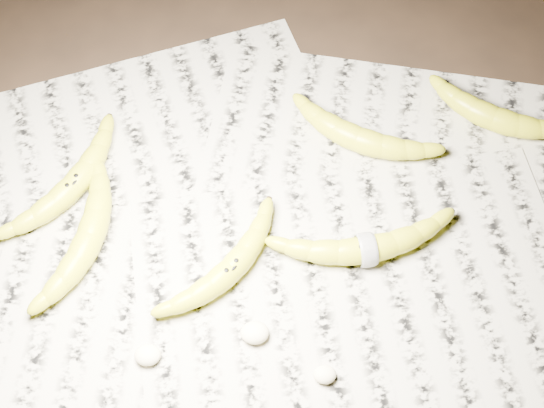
{
  "coord_description": "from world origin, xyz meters",
  "views": [
    {
      "loc": [
        -0.01,
        -0.43,
        0.88
      ],
      "look_at": [
        0.0,
        0.04,
        0.05
      ],
      "focal_mm": 50.0,
      "sensor_mm": 36.0,
      "label": 1
    }
  ],
  "objects_px": {
    "banana_center": "(230,268)",
    "banana_upper_a": "(359,138)",
    "banana_left_a": "(72,184)",
    "banana_left_b": "(89,237)",
    "banana_taped": "(366,248)",
    "banana_upper_b": "(495,117)"
  },
  "relations": [
    {
      "from": "banana_upper_b",
      "to": "banana_left_b",
      "type": "bearing_deg",
      "value": -134.61
    },
    {
      "from": "banana_upper_b",
      "to": "banana_center",
      "type": "bearing_deg",
      "value": -121.14
    },
    {
      "from": "banana_taped",
      "to": "banana_upper_b",
      "type": "bearing_deg",
      "value": 36.98
    },
    {
      "from": "banana_left_a",
      "to": "banana_center",
      "type": "height_order",
      "value": "same"
    },
    {
      "from": "banana_taped",
      "to": "banana_center",
      "type": "bearing_deg",
      "value": 179.06
    },
    {
      "from": "banana_left_a",
      "to": "banana_taped",
      "type": "bearing_deg",
      "value": -69.93
    },
    {
      "from": "banana_left_a",
      "to": "banana_center",
      "type": "xyz_separation_m",
      "value": [
        0.21,
        -0.13,
        -0.0
      ]
    },
    {
      "from": "banana_center",
      "to": "banana_upper_a",
      "type": "distance_m",
      "value": 0.26
    },
    {
      "from": "banana_center",
      "to": "banana_taped",
      "type": "height_order",
      "value": "banana_taped"
    },
    {
      "from": "banana_upper_a",
      "to": "banana_taped",
      "type": "bearing_deg",
      "value": -65.11
    },
    {
      "from": "banana_left_b",
      "to": "banana_taped",
      "type": "height_order",
      "value": "banana_left_b"
    },
    {
      "from": "banana_taped",
      "to": "banana_upper_b",
      "type": "relative_size",
      "value": 1.21
    },
    {
      "from": "banana_left_b",
      "to": "banana_taped",
      "type": "bearing_deg",
      "value": -78.11
    },
    {
      "from": "banana_left_b",
      "to": "banana_upper_b",
      "type": "distance_m",
      "value": 0.58
    },
    {
      "from": "banana_center",
      "to": "banana_upper_a",
      "type": "bearing_deg",
      "value": 0.66
    },
    {
      "from": "banana_center",
      "to": "banana_upper_b",
      "type": "distance_m",
      "value": 0.43
    },
    {
      "from": "banana_left_a",
      "to": "banana_center",
      "type": "relative_size",
      "value": 1.08
    },
    {
      "from": "banana_taped",
      "to": "banana_upper_b",
      "type": "height_order",
      "value": "same"
    },
    {
      "from": "banana_center",
      "to": "banana_left_a",
      "type": "bearing_deg",
      "value": 101.89
    },
    {
      "from": "banana_upper_a",
      "to": "banana_upper_b",
      "type": "xyz_separation_m",
      "value": [
        0.19,
        0.03,
        -0.0
      ]
    },
    {
      "from": "banana_left_a",
      "to": "banana_left_b",
      "type": "xyz_separation_m",
      "value": [
        0.03,
        -0.08,
        0.0
      ]
    },
    {
      "from": "banana_upper_a",
      "to": "banana_upper_b",
      "type": "relative_size",
      "value": 1.07
    }
  ]
}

